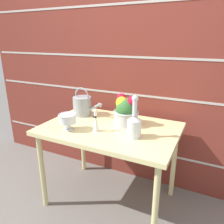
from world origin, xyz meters
The scene contains 8 objects.
ground_plane centered at (0.00, 0.00, 0.00)m, with size 12.00×12.00×0.00m, color slate.
brick_wall centered at (0.00, 0.49, 1.10)m, with size 3.60×0.08×2.20m.
patio_table centered at (0.00, 0.00, 0.67)m, with size 1.12×0.76×0.74m.
watering_can centered at (-0.37, 0.16, 0.84)m, with size 0.32×0.17×0.27m.
crystal_pedestal_bowl centered at (-0.28, -0.21, 0.83)m, with size 0.15×0.15×0.14m.
flower_planter centered at (0.09, 0.11, 0.86)m, with size 0.22×0.22×0.26m.
glass_decanter centered at (0.25, -0.10, 0.85)m, with size 0.11×0.11×0.33m.
figurine_vase centered at (-0.06, -0.13, 0.82)m, with size 0.06×0.06×0.19m.
Camera 1 is at (0.76, -1.52, 1.44)m, focal length 35.00 mm.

